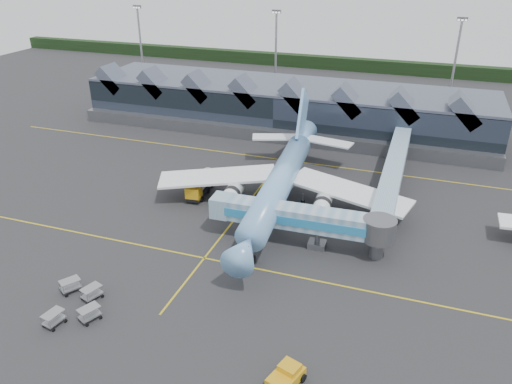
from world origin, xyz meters
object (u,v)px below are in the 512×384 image
(main_airliner, at_px, (282,179))
(jet_bridge, at_px, (311,220))
(pushback_tug, at_px, (286,376))
(fuel_truck, at_px, (201,183))

(main_airliner, height_order, jet_bridge, main_airliner)
(main_airliner, distance_m, jet_bridge, 12.85)
(jet_bridge, bearing_deg, main_airliner, 122.60)
(main_airliner, relative_size, pushback_tug, 10.31)
(pushback_tug, bearing_deg, fuel_truck, 144.25)
(jet_bridge, relative_size, fuel_truck, 2.73)
(fuel_truck, xyz_separation_m, pushback_tug, (24.66, -34.37, -0.90))
(main_airliner, bearing_deg, pushback_tug, -76.87)
(jet_bridge, distance_m, fuel_truck, 23.48)
(fuel_truck, bearing_deg, pushback_tug, -59.98)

